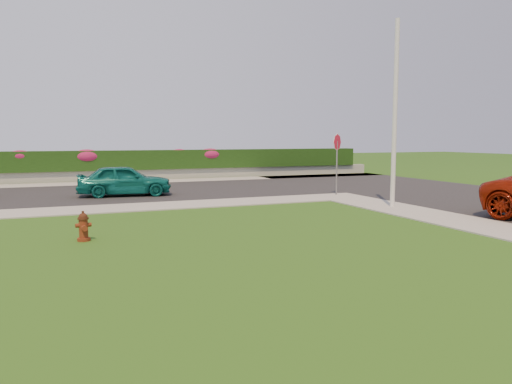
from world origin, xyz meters
name	(u,v)px	position (x,y,z in m)	size (l,w,h in m)	color
ground	(273,266)	(0.00, 0.00, 0.00)	(120.00, 120.00, 0.00)	black
street_far	(21,197)	(-5.00, 14.00, 0.02)	(26.00, 8.00, 0.04)	black
curb_corner	(339,197)	(7.00, 9.00, 0.02)	(2.00, 2.00, 0.04)	gray
sidewalk_beyond	(109,183)	(-1.00, 19.00, 0.02)	(34.00, 2.00, 0.04)	gray
retaining_wall	(106,176)	(-1.00, 20.50, 0.30)	(34.00, 0.40, 0.60)	gray
hedge	(105,160)	(-1.00, 20.60, 1.15)	(32.00, 0.90, 1.10)	black
fire_hydrant	(83,227)	(-3.15, 3.81, 0.34)	(0.37, 0.35, 0.71)	#52160C
sedan_teal	(125,180)	(-1.03, 12.52, 0.68)	(1.51, 3.75, 1.28)	#0C5D56
utility_pole	(395,115)	(7.10, 5.68, 3.19)	(0.16, 0.16, 6.37)	silver
stop_sign	(337,150)	(7.21, 9.53, 1.92)	(0.60, 0.40, 2.59)	slate
flower_clump_c	(20,156)	(-5.29, 20.50, 1.46)	(1.19, 0.77, 0.60)	#B41E58
flower_clump_d	(87,156)	(-1.97, 20.50, 1.40)	(1.51, 0.97, 0.75)	#B41E58
flower_clump_e	(179,154)	(3.20, 20.50, 1.48)	(1.08, 0.70, 0.54)	#B41E58
flower_clump_f	(210,154)	(5.09, 20.50, 1.42)	(1.43, 0.92, 0.71)	#B41E58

